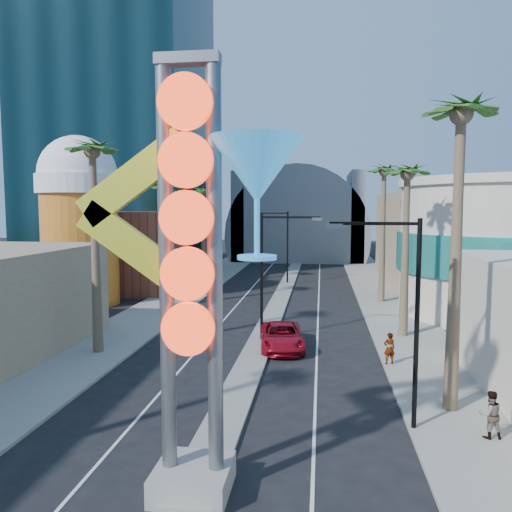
% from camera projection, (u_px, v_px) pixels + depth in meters
% --- Properties ---
extents(sidewalk_west, '(5.00, 100.00, 0.15)m').
position_uv_depth(sidewalk_west, '(181.00, 295.00, 47.55)').
color(sidewalk_west, gray).
rests_on(sidewalk_west, ground).
extents(sidewalk_east, '(5.00, 100.00, 0.15)m').
position_uv_depth(sidewalk_east, '(385.00, 300.00, 45.09)').
color(sidewalk_east, gray).
rests_on(sidewalk_east, ground).
extents(median, '(1.60, 84.00, 0.15)m').
position_uv_depth(median, '(283.00, 292.00, 49.28)').
color(median, gray).
rests_on(median, ground).
extents(hotel_tower, '(20.00, 20.00, 50.00)m').
position_uv_depth(hotel_tower, '(120.00, 77.00, 63.56)').
color(hotel_tower, black).
rests_on(hotel_tower, ground).
extents(brick_filler_west, '(10.00, 10.00, 8.00)m').
position_uv_depth(brick_filler_west, '(127.00, 251.00, 50.98)').
color(brick_filler_west, brown).
rests_on(brick_filler_west, ground).
extents(filler_east, '(10.00, 20.00, 10.00)m').
position_uv_depth(filler_east, '(431.00, 238.00, 56.61)').
color(filler_east, '#997E63').
rests_on(filler_east, ground).
extents(beer_mug, '(7.00, 7.00, 14.50)m').
position_uv_depth(beer_mug, '(79.00, 214.00, 42.84)').
color(beer_mug, orange).
rests_on(beer_mug, ground).
extents(turquoise_building, '(16.60, 16.60, 10.60)m').
position_uv_depth(turquoise_building, '(508.00, 248.00, 38.56)').
color(turquoise_building, beige).
rests_on(turquoise_building, ground).
extents(canopy, '(22.00, 16.00, 22.00)m').
position_uv_depth(canopy, '(299.00, 233.00, 82.43)').
color(canopy, slate).
rests_on(canopy, ground).
extents(neon_sign, '(6.53, 2.60, 12.55)m').
position_uv_depth(neon_sign, '(218.00, 246.00, 13.90)').
color(neon_sign, gray).
rests_on(neon_sign, ground).
extents(streetlight_0, '(3.79, 0.25, 8.00)m').
position_uv_depth(streetlight_0, '(270.00, 264.00, 30.98)').
color(streetlight_0, black).
rests_on(streetlight_0, ground).
extents(streetlight_1, '(3.79, 0.25, 8.00)m').
position_uv_depth(streetlight_1, '(283.00, 240.00, 54.81)').
color(streetlight_1, black).
rests_on(streetlight_1, ground).
extents(streetlight_2, '(3.45, 0.25, 8.00)m').
position_uv_depth(streetlight_2, '(404.00, 304.00, 18.35)').
color(streetlight_2, black).
rests_on(streetlight_2, ground).
extents(palm_1, '(2.40, 2.40, 12.70)m').
position_uv_depth(palm_1, '(93.00, 164.00, 27.70)').
color(palm_1, brown).
rests_on(palm_1, ground).
extents(palm_2, '(2.40, 2.40, 11.20)m').
position_uv_depth(palm_2, '(169.00, 195.00, 41.65)').
color(palm_2, brown).
rests_on(palm_2, ground).
extents(palm_3, '(2.40, 2.40, 11.20)m').
position_uv_depth(palm_3, '(203.00, 198.00, 53.49)').
color(palm_3, brown).
rests_on(palm_3, ground).
extents(palm_5, '(2.40, 2.40, 13.20)m').
position_uv_depth(palm_5, '(461.00, 133.00, 19.41)').
color(palm_5, brown).
rests_on(palm_5, ground).
extents(palm_6, '(2.40, 2.40, 11.70)m').
position_uv_depth(palm_6, '(407.00, 183.00, 31.38)').
color(palm_6, brown).
rests_on(palm_6, ground).
extents(palm_7, '(2.40, 2.40, 12.70)m').
position_uv_depth(palm_7, '(384.00, 180.00, 43.14)').
color(palm_7, brown).
rests_on(palm_7, ground).
extents(red_pickup, '(3.17, 5.68, 1.50)m').
position_uv_depth(red_pickup, '(282.00, 336.00, 29.70)').
color(red_pickup, '#A10C1D').
rests_on(red_pickup, ground).
extents(pedestrian_a, '(0.70, 0.54, 1.69)m').
position_uv_depth(pedestrian_a, '(389.00, 348.00, 26.27)').
color(pedestrian_a, gray).
rests_on(pedestrian_a, sidewalk_east).
extents(pedestrian_b, '(0.93, 0.78, 1.73)m').
position_uv_depth(pedestrian_b, '(490.00, 414.00, 17.82)').
color(pedestrian_b, gray).
rests_on(pedestrian_b, sidewalk_east).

